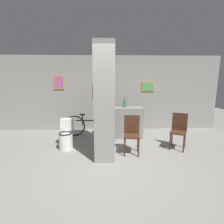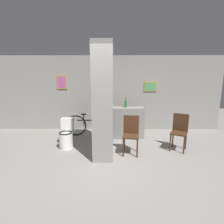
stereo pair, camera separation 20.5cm
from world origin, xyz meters
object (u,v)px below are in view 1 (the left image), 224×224
chair_near_pillar (132,133)px  bicycle (91,125)px  toilet (66,136)px  chair_by_doorway (179,129)px  bottle_tall (125,104)px

chair_near_pillar → bicycle: (-1.12, 1.34, -0.17)m
toilet → bicycle: toilet is taller
toilet → chair_near_pillar: (1.69, -0.34, 0.19)m
chair_by_doorway → bicycle: (-2.39, 1.11, -0.17)m
chair_near_pillar → bicycle: bearing=137.3°
bicycle → bottle_tall: bottle_tall is taller
chair_near_pillar → bicycle: size_ratio=0.55×
bottle_tall → chair_by_doorway: bearing=-37.3°
toilet → bicycle: size_ratio=0.45×
chair_near_pillar → chair_by_doorway: 1.30m
chair_by_doorway → chair_near_pillar: bearing=-140.6°
toilet → chair_near_pillar: 1.73m
chair_near_pillar → chair_by_doorway: same height
toilet → chair_by_doorway: bearing=-2.1°
toilet → chair_near_pillar: chair_near_pillar is taller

